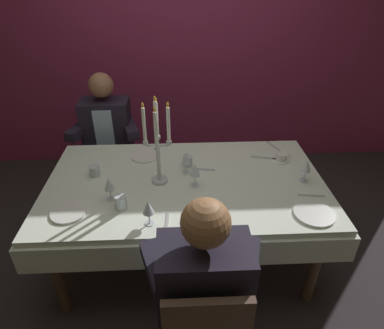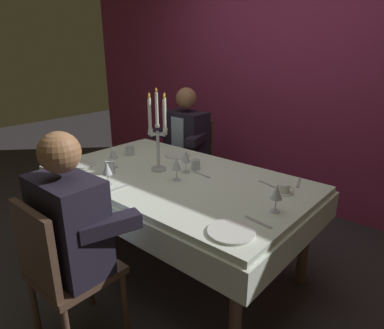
# 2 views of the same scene
# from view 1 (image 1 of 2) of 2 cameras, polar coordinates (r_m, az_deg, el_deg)

# --- Properties ---
(ground_plane) EXTENTS (12.00, 12.00, 0.00)m
(ground_plane) POSITION_cam_1_polar(r_m,az_deg,el_deg) (2.77, -0.97, -15.47)
(ground_plane) COLOR #312D30
(back_wall) EXTENTS (6.00, 0.12, 2.70)m
(back_wall) POSITION_cam_1_polar(r_m,az_deg,el_deg) (3.61, -2.12, 20.75)
(back_wall) COLOR #912C55
(back_wall) RESTS_ON ground_plane
(dining_table) EXTENTS (1.94, 1.14, 0.74)m
(dining_table) POSITION_cam_1_polar(r_m,az_deg,el_deg) (2.36, -1.11, -5.15)
(dining_table) COLOR white
(dining_table) RESTS_ON ground_plane
(candelabra) EXTENTS (0.19, 0.19, 0.61)m
(candelabra) POSITION_cam_1_polar(r_m,az_deg,el_deg) (2.14, -5.96, 3.64)
(candelabra) COLOR silver
(candelabra) RESTS_ON dining_table
(dinner_plate_0) EXTENTS (0.22, 0.22, 0.01)m
(dinner_plate_0) POSITION_cam_1_polar(r_m,az_deg,el_deg) (2.59, -8.11, 1.52)
(dinner_plate_0) COLOR white
(dinner_plate_0) RESTS_ON dining_table
(dinner_plate_1) EXTENTS (0.24, 0.24, 0.01)m
(dinner_plate_1) POSITION_cam_1_polar(r_m,az_deg,el_deg) (2.13, 20.24, -7.91)
(dinner_plate_1) COLOR white
(dinner_plate_1) RESTS_ON dining_table
(dinner_plate_2) EXTENTS (0.21, 0.21, 0.01)m
(dinner_plate_2) POSITION_cam_1_polar(r_m,az_deg,el_deg) (2.14, -20.43, -7.72)
(dinner_plate_2) COLOR white
(dinner_plate_2) RESTS_ON dining_table
(wine_glass_0) EXTENTS (0.07, 0.07, 0.16)m
(wine_glass_0) POSITION_cam_1_polar(r_m,az_deg,el_deg) (1.88, -7.51, -7.40)
(wine_glass_0) COLOR silver
(wine_glass_0) RESTS_ON dining_table
(wine_glass_1) EXTENTS (0.07, 0.07, 0.16)m
(wine_glass_1) POSITION_cam_1_polar(r_m,az_deg,el_deg) (2.18, 0.54, -1.06)
(wine_glass_1) COLOR silver
(wine_glass_1) RESTS_ON dining_table
(wine_glass_2) EXTENTS (0.07, 0.07, 0.16)m
(wine_glass_2) POSITION_cam_1_polar(r_m,az_deg,el_deg) (2.31, -1.05, 1.01)
(wine_glass_2) COLOR silver
(wine_glass_2) RESTS_ON dining_table
(wine_glass_3) EXTENTS (0.07, 0.07, 0.16)m
(wine_glass_3) POSITION_cam_1_polar(r_m,az_deg,el_deg) (2.11, -14.07, -3.29)
(wine_glass_3) COLOR silver
(wine_glass_3) RESTS_ON dining_table
(wine_glass_4) EXTENTS (0.07, 0.07, 0.16)m
(wine_glass_4) POSITION_cam_1_polar(r_m,az_deg,el_deg) (2.35, 19.05, -0.29)
(wine_glass_4) COLOR silver
(wine_glass_4) RESTS_ON dining_table
(water_tumbler_0) EXTENTS (0.07, 0.07, 0.09)m
(water_tumbler_0) POSITION_cam_1_polar(r_m,az_deg,el_deg) (2.07, -12.16, -6.32)
(water_tumbler_0) COLOR silver
(water_tumbler_0) RESTS_ON dining_table
(water_tumbler_1) EXTENTS (0.07, 0.07, 0.08)m
(water_tumbler_1) POSITION_cam_1_polar(r_m,az_deg,el_deg) (2.43, -0.76, 0.62)
(water_tumbler_1) COLOR silver
(water_tumbler_1) RESTS_ON dining_table
(water_tumbler_2) EXTENTS (0.07, 0.07, 0.08)m
(water_tumbler_2) POSITION_cam_1_polar(r_m,az_deg,el_deg) (2.42, -16.37, -1.00)
(water_tumbler_2) COLOR silver
(water_tumbler_2) RESTS_ON dining_table
(coffee_cup_0) EXTENTS (0.13, 0.12, 0.06)m
(coffee_cup_0) POSITION_cam_1_polar(r_m,az_deg,el_deg) (2.59, 15.04, 1.17)
(coffee_cup_0) COLOR white
(coffee_cup_0) RESTS_ON dining_table
(spoon_0) EXTENTS (0.17, 0.04, 0.01)m
(spoon_0) POSITION_cam_1_polar(r_m,az_deg,el_deg) (2.40, 1.95, -0.85)
(spoon_0) COLOR #B7B7BC
(spoon_0) RESTS_ON dining_table
(knife_1) EXTENTS (0.03, 0.19, 0.01)m
(knife_1) POSITION_cam_1_polar(r_m,az_deg,el_deg) (1.96, -4.28, -9.69)
(knife_1) COLOR #B7B7BC
(knife_1) RESTS_ON dining_table
(fork_2) EXTENTS (0.17, 0.04, 0.01)m
(fork_2) POSITION_cam_1_polar(r_m,az_deg,el_deg) (2.28, 19.79, -5.04)
(fork_2) COLOR #B7B7BC
(fork_2) RESTS_ON dining_table
(knife_3) EXTENTS (0.19, 0.07, 0.01)m
(knife_3) POSITION_cam_1_polar(r_m,az_deg,el_deg) (2.60, 12.08, 1.16)
(knife_3) COLOR #B7B7BC
(knife_3) RESTS_ON dining_table
(knife_4) EXTENTS (0.08, 0.19, 0.01)m
(knife_4) POSITION_cam_1_polar(r_m,az_deg,el_deg) (2.78, 13.82, 3.04)
(knife_4) COLOR #B7B7BC
(knife_4) RESTS_ON dining_table
(seated_diner_0) EXTENTS (0.63, 0.48, 1.24)m
(seated_diner_0) POSITION_cam_1_polar(r_m,az_deg,el_deg) (3.13, -14.33, 6.12)
(seated_diner_0) COLOR brown
(seated_diner_0) RESTS_ON ground_plane
(seated_diner_1) EXTENTS (0.63, 0.48, 1.24)m
(seated_diner_1) POSITION_cam_1_polar(r_m,az_deg,el_deg) (1.64, 2.06, -20.60)
(seated_diner_1) COLOR brown
(seated_diner_1) RESTS_ON ground_plane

